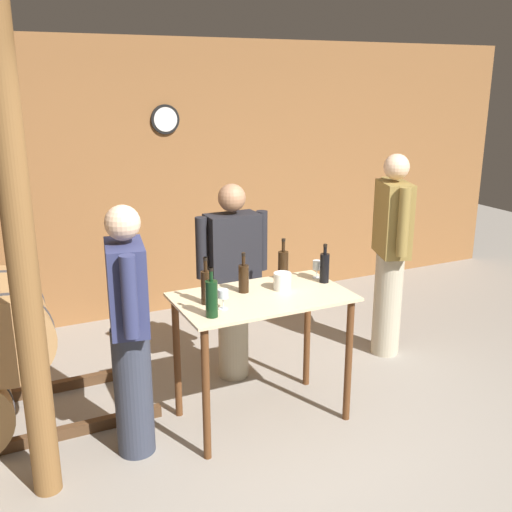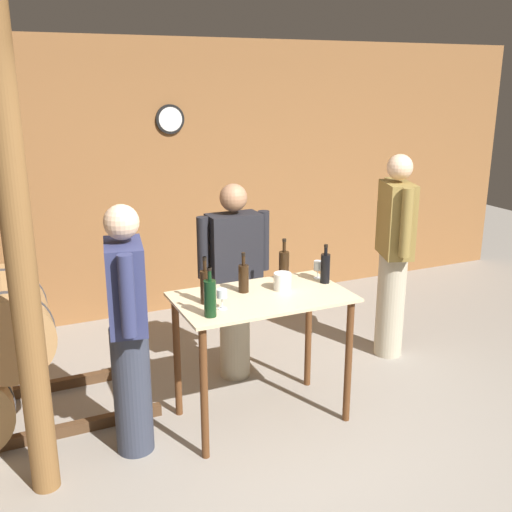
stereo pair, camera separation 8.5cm
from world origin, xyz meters
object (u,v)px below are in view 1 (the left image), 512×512
object	(u,v)px
wooden_post	(23,271)
wine_bottle_center	(244,277)
person_visitor_bearded	(391,252)
person_host	(129,328)
person_visitor_with_scarf	(233,279)
wine_bottle_left	(206,286)
wine_bottle_far_left	(212,298)
wine_bottle_far_right	(325,267)
wine_bottle_right	(283,264)
wine_glass_near_center	(317,266)
wine_glass_near_left	(223,295)
ice_bucket	(282,281)

from	to	relation	value
wooden_post	wine_bottle_center	distance (m)	1.46
wine_bottle_center	person_visitor_bearded	distance (m)	1.57
person_host	person_visitor_with_scarf	distance (m)	1.19
wine_bottle_left	person_visitor_with_scarf	distance (m)	0.82
wine_bottle_far_left	person_visitor_with_scarf	bearing A→B (deg)	59.31
wine_bottle_far_right	person_host	xyz separation A→B (m)	(-1.43, -0.06, -0.18)
wine_bottle_right	wine_glass_near_center	size ratio (longest dim) A/B	2.29
wooden_post	wine_glass_near_left	distance (m)	1.20
wine_bottle_center	person_host	size ratio (longest dim) A/B	0.17
wine_bottle_right	wine_glass_near_left	distance (m)	0.72
wine_glass_near_left	ice_bucket	world-z (taller)	wine_glass_near_left
wooden_post	ice_bucket	bearing A→B (deg)	7.18
person_visitor_bearded	person_host	bearing A→B (deg)	-168.37
wine_glass_near_left	person_host	world-z (taller)	person_host
wine_glass_near_center	person_visitor_with_scarf	world-z (taller)	person_visitor_with_scarf
wine_glass_near_left	wine_glass_near_center	size ratio (longest dim) A/B	0.99
wine_glass_near_left	wine_bottle_far_left	bearing A→B (deg)	-142.01
person_visitor_with_scarf	ice_bucket	bearing A→B (deg)	-80.32
wine_glass_near_left	wine_glass_near_center	xyz separation A→B (m)	(0.85, 0.27, -0.00)
person_host	wooden_post	bearing A→B (deg)	-164.91
wine_bottle_right	wine_glass_near_left	world-z (taller)	wine_bottle_right
wine_glass_near_left	person_visitor_bearded	distance (m)	1.87
wine_bottle_far_right	wine_glass_near_center	distance (m)	0.11
wine_bottle_far_right	person_visitor_bearded	size ratio (longest dim) A/B	0.16
wooden_post	wine_bottle_center	world-z (taller)	wooden_post
wine_bottle_right	wine_glass_near_left	bearing A→B (deg)	-149.78
ice_bucket	wine_bottle_left	bearing A→B (deg)	-177.30
wine_glass_near_left	person_visitor_with_scarf	xyz separation A→B (m)	(0.40, 0.78, -0.19)
person_visitor_with_scarf	person_visitor_bearded	distance (m)	1.39
wine_bottle_right	person_host	bearing A→B (deg)	-167.96
wine_bottle_center	person_host	world-z (taller)	person_host
ice_bucket	person_host	size ratio (longest dim) A/B	0.07
wine_bottle_far_left	wine_bottle_center	size ratio (longest dim) A/B	1.13
wine_bottle_center	wine_bottle_far_right	bearing A→B (deg)	-5.88
wine_bottle_far_left	wine_glass_near_left	size ratio (longest dim) A/B	2.40
wooden_post	wine_bottle_right	xyz separation A→B (m)	(1.77, 0.41, -0.32)
wine_bottle_far_right	wine_bottle_center	bearing A→B (deg)	174.12
wine_bottle_center	wine_bottle_far_left	bearing A→B (deg)	-138.54
wine_bottle_far_right	wine_glass_near_left	world-z (taller)	wine_bottle_far_right
wine_bottle_left	ice_bucket	size ratio (longest dim) A/B	2.59
wine_bottle_right	wine_glass_near_center	distance (m)	0.25
wine_bottle_left	ice_bucket	bearing A→B (deg)	2.70
wine_bottle_left	wine_bottle_far_right	xyz separation A→B (m)	(0.91, 0.03, -0.01)
wooden_post	person_visitor_with_scarf	bearing A→B (deg)	28.03
wine_bottle_far_left	wine_bottle_right	xyz separation A→B (m)	(0.73, 0.45, -0.01)
wine_glass_near_center	ice_bucket	world-z (taller)	wine_glass_near_center
wooden_post	person_visitor_bearded	xyz separation A→B (m)	(2.92, 0.64, -0.43)
wine_bottle_far_left	wine_glass_near_center	xyz separation A→B (m)	(0.96, 0.36, -0.03)
wine_glass_near_center	person_visitor_bearded	bearing A→B (deg)	18.96
wine_bottle_center	ice_bucket	xyz separation A→B (m)	(0.26, -0.07, -0.04)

